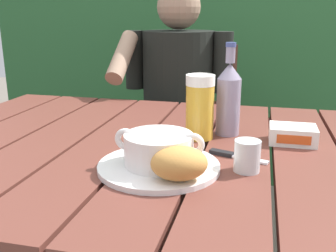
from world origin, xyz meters
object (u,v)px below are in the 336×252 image
at_px(table_knife, 232,155).
at_px(chair_near_diner, 184,138).
at_px(person_eating, 176,98).
at_px(soup_bowl, 159,148).
at_px(serving_plate, 159,166).
at_px(water_glass_small, 247,156).
at_px(beer_glass, 200,107).
at_px(beer_bottle, 229,98).
at_px(butter_tub, 293,134).
at_px(bread_roll, 179,163).

bearing_deg(table_knife, chair_near_diner, 107.30).
bearing_deg(person_eating, soup_bowl, -79.98).
bearing_deg(serving_plate, chair_near_diner, 98.08).
bearing_deg(water_glass_small, beer_glass, 123.47).
height_order(beer_bottle, butter_tub, beer_bottle).
distance_m(serving_plate, soup_bowl, 0.04).
bearing_deg(beer_bottle, water_glass_small, -75.99).
xyz_separation_m(bread_roll, water_glass_small, (0.13, 0.10, -0.01)).
bearing_deg(water_glass_small, serving_plate, -169.91).
relative_size(beer_bottle, water_glass_small, 3.69).
height_order(person_eating, soup_bowl, person_eating).
xyz_separation_m(person_eating, serving_plate, (0.16, -0.90, 0.04)).
height_order(soup_bowl, beer_bottle, beer_bottle).
bearing_deg(chair_near_diner, beer_bottle, -70.86).
distance_m(serving_plate, bread_roll, 0.10).
bearing_deg(chair_near_diner, table_knife, -72.70).
xyz_separation_m(beer_glass, beer_bottle, (0.07, 0.05, 0.02)).
relative_size(serving_plate, beer_bottle, 1.05).
relative_size(person_eating, table_knife, 8.50).
bearing_deg(bread_roll, chair_near_diner, 100.48).
height_order(soup_bowl, bread_roll, soup_bowl).
bearing_deg(bread_roll, water_glass_small, 39.09).
distance_m(soup_bowl, water_glass_small, 0.19).
xyz_separation_m(soup_bowl, butter_tub, (0.30, 0.26, -0.03)).
xyz_separation_m(chair_near_diner, serving_plate, (0.16, -1.10, 0.29)).
xyz_separation_m(soup_bowl, beer_bottle, (0.12, 0.30, 0.06)).
bearing_deg(soup_bowl, beer_bottle, 67.35).
height_order(person_eating, serving_plate, person_eating).
bearing_deg(water_glass_small, table_knife, 115.24).
height_order(serving_plate, bread_roll, bread_roll).
relative_size(chair_near_diner, butter_tub, 7.77).
relative_size(butter_tub, table_knife, 0.84).
relative_size(beer_glass, water_glass_small, 2.52).
bearing_deg(table_knife, serving_plate, -143.69).
relative_size(person_eating, serving_plate, 4.53).
height_order(person_eating, butter_tub, person_eating).
relative_size(person_eating, butter_tub, 10.17).
height_order(chair_near_diner, bread_roll, chair_near_diner).
distance_m(butter_tub, table_knife, 0.21).
relative_size(person_eating, bread_roll, 9.02).
distance_m(serving_plate, water_glass_small, 0.19).
bearing_deg(chair_near_diner, serving_plate, -81.92).
height_order(chair_near_diner, butter_tub, chair_near_diner).
bearing_deg(serving_plate, water_glass_small, 10.09).
bearing_deg(beer_bottle, chair_near_diner, 109.14).
distance_m(soup_bowl, beer_bottle, 0.32).
xyz_separation_m(soup_bowl, water_glass_small, (0.19, 0.03, -0.01)).
height_order(soup_bowl, table_knife, soup_bowl).
xyz_separation_m(bread_roll, beer_bottle, (0.06, 0.37, 0.06)).
bearing_deg(table_knife, water_glass_small, -64.76).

